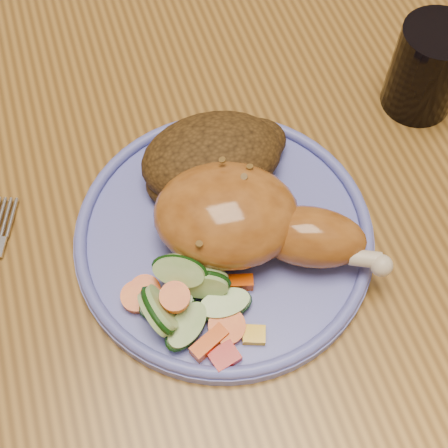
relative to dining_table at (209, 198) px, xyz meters
The scene contains 8 objects.
ground 0.67m from the dining_table, ahead, with size 4.00×4.00×0.00m, color brown.
dining_table is the anchor object (origin of this frame).
plate 0.13m from the dining_table, 97.99° to the right, with size 0.25×0.25×0.01m, color #5E66C4.
plate_rim 0.14m from the dining_table, 97.99° to the right, with size 0.25×0.25×0.01m, color #5E66C4.
chicken_leg 0.16m from the dining_table, 88.68° to the right, with size 0.18×0.15×0.06m.
rice_pilaf 0.12m from the dining_table, 93.65° to the right, with size 0.13×0.09×0.05m.
vegetable_pile 0.20m from the dining_table, 111.85° to the right, with size 0.10×0.10×0.05m.
drinking_glass 0.25m from the dining_table, ahead, with size 0.07×0.07×0.09m, color black.
Camera 1 is at (-0.09, -0.33, 1.22)m, focal length 50.00 mm.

